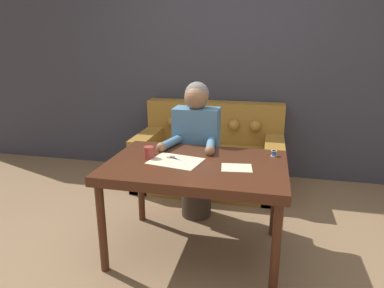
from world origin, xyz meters
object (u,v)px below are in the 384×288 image
(mug, at_px, (149,152))
(thread_spool, at_px, (274,153))
(dining_table, at_px, (196,172))
(person, at_px, (196,151))
(couch, at_px, (210,158))
(scissors, at_px, (175,159))

(mug, height_order, thread_spool, mug)
(dining_table, relative_size, person, 1.03)
(couch, xyz_separation_m, scissors, (-0.05, -1.31, 0.43))
(dining_table, distance_m, scissors, 0.20)
(scissors, bearing_deg, thread_spool, 17.91)
(thread_spool, bearing_deg, person, 156.43)
(mug, distance_m, thread_spool, 0.96)
(couch, relative_size, person, 1.27)
(mug, bearing_deg, scissors, 6.69)
(scissors, distance_m, mug, 0.20)
(mug, bearing_deg, couch, 79.58)
(couch, xyz_separation_m, mug, (-0.25, -1.34, 0.47))
(scissors, bearing_deg, mug, -173.31)
(couch, distance_m, scissors, 1.38)
(dining_table, distance_m, thread_spool, 0.63)
(scissors, relative_size, thread_spool, 4.37)
(mug, bearing_deg, dining_table, -3.11)
(person, height_order, thread_spool, person)
(person, bearing_deg, dining_table, -77.94)
(person, bearing_deg, mug, -113.98)
(couch, bearing_deg, thread_spool, -57.75)
(couch, distance_m, thread_spool, 1.35)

